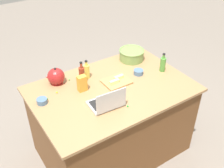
{
  "coord_description": "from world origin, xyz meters",
  "views": [
    {
      "loc": [
        1.24,
        1.89,
        2.54
      ],
      "look_at": [
        0.0,
        0.0,
        0.95
      ],
      "focal_mm": 43.78,
      "sensor_mm": 36.0,
      "label": 1
    }
  ],
  "objects_px": {
    "mixing_bowl_large": "(132,54)",
    "bottle_oil": "(87,71)",
    "bottle_olive": "(163,64)",
    "bottle_soy": "(82,75)",
    "butter_stick_left": "(119,77)",
    "butter_stick_right": "(114,82)",
    "candy_bag": "(82,83)",
    "cutting_board": "(116,82)",
    "kettle": "(56,77)",
    "ramekin_small": "(138,72)",
    "ramekin_medium": "(42,101)",
    "laptop": "(107,102)"
  },
  "relations": [
    {
      "from": "kettle",
      "to": "butter_stick_right",
      "type": "bearing_deg",
      "value": 143.61
    },
    {
      "from": "laptop",
      "to": "bottle_oil",
      "type": "relative_size",
      "value": 1.53
    },
    {
      "from": "cutting_board",
      "to": "bottle_olive",
      "type": "bearing_deg",
      "value": 170.66
    },
    {
      "from": "laptop",
      "to": "butter_stick_left",
      "type": "bearing_deg",
      "value": -138.2
    },
    {
      "from": "laptop",
      "to": "ramekin_small",
      "type": "xyz_separation_m",
      "value": [
        -0.58,
        -0.28,
        -0.02
      ]
    },
    {
      "from": "laptop",
      "to": "mixing_bowl_large",
      "type": "relative_size",
      "value": 1.09
    },
    {
      "from": "bottle_oil",
      "to": "ramekin_small",
      "type": "bearing_deg",
      "value": 153.65
    },
    {
      "from": "kettle",
      "to": "butter_stick_left",
      "type": "xyz_separation_m",
      "value": [
        -0.57,
        0.31,
        -0.04
      ]
    },
    {
      "from": "laptop",
      "to": "butter_stick_right",
      "type": "height_order",
      "value": "laptop"
    },
    {
      "from": "bottle_olive",
      "to": "bottle_soy",
      "type": "distance_m",
      "value": 0.91
    },
    {
      "from": "bottle_olive",
      "to": "butter_stick_right",
      "type": "relative_size",
      "value": 1.99
    },
    {
      "from": "candy_bag",
      "to": "cutting_board",
      "type": "bearing_deg",
      "value": 168.8
    },
    {
      "from": "cutting_board",
      "to": "ramekin_small",
      "type": "bearing_deg",
      "value": 179.91
    },
    {
      "from": "laptop",
      "to": "candy_bag",
      "type": "height_order",
      "value": "laptop"
    },
    {
      "from": "mixing_bowl_large",
      "to": "bottle_oil",
      "type": "xyz_separation_m",
      "value": [
        0.63,
        0.05,
        0.02
      ]
    },
    {
      "from": "bottle_soy",
      "to": "butter_stick_right",
      "type": "relative_size",
      "value": 2.37
    },
    {
      "from": "kettle",
      "to": "ramekin_medium",
      "type": "bearing_deg",
      "value": 42.91
    },
    {
      "from": "ramekin_small",
      "to": "ramekin_medium",
      "type": "relative_size",
      "value": 1.06
    },
    {
      "from": "butter_stick_right",
      "to": "bottle_oil",
      "type": "bearing_deg",
      "value": -57.6
    },
    {
      "from": "laptop",
      "to": "candy_bag",
      "type": "bearing_deg",
      "value": -78.28
    },
    {
      "from": "bottle_olive",
      "to": "butter_stick_right",
      "type": "bearing_deg",
      "value": -6.59
    },
    {
      "from": "laptop",
      "to": "bottle_olive",
      "type": "height_order",
      "value": "same"
    },
    {
      "from": "bottle_olive",
      "to": "butter_stick_left",
      "type": "height_order",
      "value": "bottle_olive"
    },
    {
      "from": "bottle_soy",
      "to": "ramekin_small",
      "type": "xyz_separation_m",
      "value": [
        -0.6,
        0.18,
        -0.08
      ]
    },
    {
      "from": "mixing_bowl_large",
      "to": "cutting_board",
      "type": "relative_size",
      "value": 1.07
    },
    {
      "from": "bottle_oil",
      "to": "ramekin_small",
      "type": "height_order",
      "value": "bottle_oil"
    },
    {
      "from": "candy_bag",
      "to": "bottle_oil",
      "type": "bearing_deg",
      "value": -130.28
    },
    {
      "from": "laptop",
      "to": "bottle_olive",
      "type": "relative_size",
      "value": 1.48
    },
    {
      "from": "butter_stick_left",
      "to": "butter_stick_right",
      "type": "bearing_deg",
      "value": 27.5
    },
    {
      "from": "bottle_oil",
      "to": "ramekin_small",
      "type": "distance_m",
      "value": 0.57
    },
    {
      "from": "ramekin_medium",
      "to": "mixing_bowl_large",
      "type": "bearing_deg",
      "value": -170.58
    },
    {
      "from": "laptop",
      "to": "mixing_bowl_large",
      "type": "height_order",
      "value": "laptop"
    },
    {
      "from": "ramekin_medium",
      "to": "kettle",
      "type": "bearing_deg",
      "value": -137.09
    },
    {
      "from": "mixing_bowl_large",
      "to": "ramekin_small",
      "type": "height_order",
      "value": "mixing_bowl_large"
    },
    {
      "from": "mixing_bowl_large",
      "to": "butter_stick_right",
      "type": "distance_m",
      "value": 0.56
    },
    {
      "from": "laptop",
      "to": "butter_stick_right",
      "type": "bearing_deg",
      "value": -134.35
    },
    {
      "from": "ramekin_small",
      "to": "candy_bag",
      "type": "xyz_separation_m",
      "value": [
        0.66,
        -0.07,
        0.06
      ]
    },
    {
      "from": "butter_stick_right",
      "to": "candy_bag",
      "type": "bearing_deg",
      "value": -16.33
    },
    {
      "from": "mixing_bowl_large",
      "to": "bottle_olive",
      "type": "bearing_deg",
      "value": 109.19
    },
    {
      "from": "butter_stick_left",
      "to": "bottle_olive",
      "type": "bearing_deg",
      "value": 167.43
    },
    {
      "from": "cutting_board",
      "to": "ramekin_medium",
      "type": "xyz_separation_m",
      "value": [
        0.78,
        -0.1,
        0.02
      ]
    },
    {
      "from": "ramekin_medium",
      "to": "cutting_board",
      "type": "bearing_deg",
      "value": 172.64
    },
    {
      "from": "bottle_olive",
      "to": "bottle_soy",
      "type": "bearing_deg",
      "value": -17.34
    },
    {
      "from": "ramekin_small",
      "to": "ramekin_medium",
      "type": "distance_m",
      "value": 1.08
    },
    {
      "from": "mixing_bowl_large",
      "to": "cutting_board",
      "type": "xyz_separation_m",
      "value": [
        0.42,
        0.3,
        -0.06
      ]
    },
    {
      "from": "bottle_olive",
      "to": "candy_bag",
      "type": "height_order",
      "value": "bottle_olive"
    },
    {
      "from": "kettle",
      "to": "ramekin_small",
      "type": "xyz_separation_m",
      "value": [
        -0.82,
        0.34,
        -0.05
      ]
    },
    {
      "from": "ramekin_medium",
      "to": "candy_bag",
      "type": "relative_size",
      "value": 0.59
    },
    {
      "from": "bottle_soy",
      "to": "candy_bag",
      "type": "distance_m",
      "value": 0.12
    },
    {
      "from": "butter_stick_left",
      "to": "butter_stick_right",
      "type": "relative_size",
      "value": 1.0
    }
  ]
}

